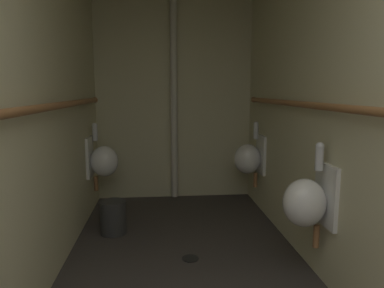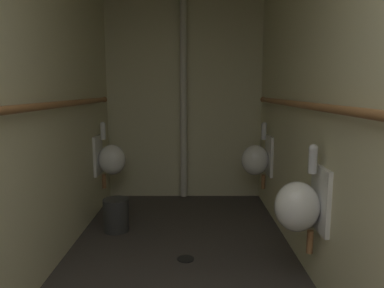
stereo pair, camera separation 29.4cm
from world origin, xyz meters
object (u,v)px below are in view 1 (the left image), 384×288
at_px(standpipe_back_wall, 174,98).
at_px(floor_drain, 190,258).
at_px(urinal_left_mid, 102,160).
at_px(urinal_right_far, 249,158).
at_px(waste_bin, 113,217).
at_px(urinal_right_mid, 308,201).

height_order(standpipe_back_wall, floor_drain, standpipe_back_wall).
xyz_separation_m(urinal_left_mid, urinal_right_far, (1.65, -0.02, 0.00)).
relative_size(urinal_left_mid, urinal_right_far, 1.00).
bearing_deg(urinal_right_far, standpipe_back_wall, 148.36).
distance_m(urinal_left_mid, standpipe_back_wall, 1.16).
bearing_deg(urinal_left_mid, waste_bin, -72.84).
relative_size(urinal_right_far, floor_drain, 5.39).
xyz_separation_m(urinal_left_mid, standpipe_back_wall, (0.82, 0.49, 0.67)).
relative_size(floor_drain, waste_bin, 0.44).
distance_m(urinal_right_mid, standpipe_back_wall, 2.35).
relative_size(urinal_right_far, standpipe_back_wall, 0.30).
bearing_deg(urinal_right_far, urinal_left_mid, 179.34).
bearing_deg(urinal_right_mid, urinal_left_mid, 135.93).
xyz_separation_m(urinal_right_far, floor_drain, (-0.78, -1.14, -0.61)).
xyz_separation_m(urinal_left_mid, floor_drain, (0.87, -1.15, -0.61)).
height_order(urinal_left_mid, floor_drain, urinal_left_mid).
xyz_separation_m(urinal_right_mid, urinal_right_far, (0.00, 1.58, 0.00)).
distance_m(standpipe_back_wall, floor_drain, 2.08).
bearing_deg(waste_bin, urinal_right_far, 20.29).
height_order(urinal_right_mid, standpipe_back_wall, standpipe_back_wall).
height_order(urinal_left_mid, urinal_right_far, same).
bearing_deg(floor_drain, waste_bin, 139.63).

